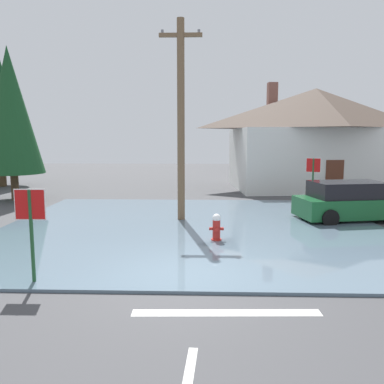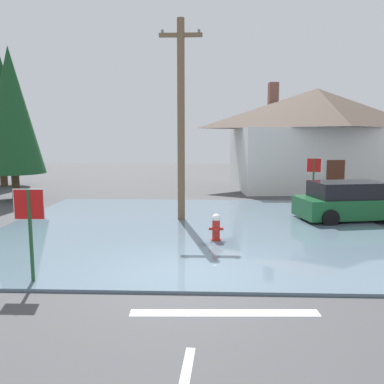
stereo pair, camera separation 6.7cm
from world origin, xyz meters
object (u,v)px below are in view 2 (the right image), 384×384
Objects in this scene: parked_car at (353,202)px; pine_tree_tall_left at (11,111)px; utility_pole at (181,118)px; fire_hydrant at (216,228)px; stop_sign_near at (30,217)px; house at (315,137)px; stop_sign_far at (314,173)px.

parked_car is 16.76m from pine_tree_tall_left.
fire_hydrant is at bearing -67.79° from utility_pole.
utility_pole is 0.97× the size of pine_tree_tall_left.
utility_pole reaches higher than stop_sign_near.
pine_tree_tall_left reaches higher than fire_hydrant.
fire_hydrant is 4.88m from utility_pole.
utility_pole is at bearing -28.81° from pine_tree_tall_left.
utility_pole is 13.06m from house.
parked_car is (5.43, 3.49, 0.30)m from fire_hydrant.
pine_tree_tall_left reaches higher than stop_sign_far.
fire_hydrant is 0.12× the size of pine_tree_tall_left.
pine_tree_tall_left is at bearing 151.19° from utility_pole.
stop_sign_near is 0.19× the size of house.
stop_sign_far is at bearing 29.89° from utility_pole.
utility_pole is at bearing -150.11° from stop_sign_far.
fire_hydrant is at bearing -115.74° from house.
parked_car reaches higher than fire_hydrant.
pine_tree_tall_left is at bearing 163.71° from parked_car.
pine_tree_tall_left is at bearing 141.76° from fire_hydrant.
utility_pole is 7.45m from parked_car.
utility_pole is at bearing -126.89° from house.
stop_sign_near is 12.00m from parked_car.
house is at bearing 64.26° from fire_hydrant.
utility_pole is 1.59× the size of parked_car.
stop_sign_far is 7.43m from house.
pine_tree_tall_left is at bearing 174.25° from stop_sign_far.
stop_sign_near reaches higher than parked_car.
fire_hydrant is 0.39× the size of stop_sign_far.
fire_hydrant is 6.46m from parked_car.
stop_sign_far is 0.48× the size of parked_car.
stop_sign_near is 13.61m from pine_tree_tall_left.
stop_sign_near is 20.39m from house.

